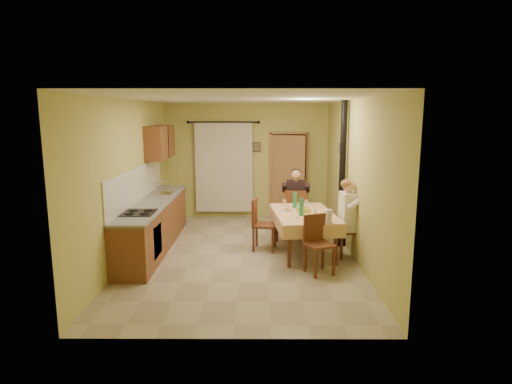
{
  "coord_description": "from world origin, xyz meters",
  "views": [
    {
      "loc": [
        0.28,
        -7.52,
        2.54
      ],
      "look_at": [
        0.25,
        0.1,
        1.15
      ],
      "focal_mm": 30.0,
      "sensor_mm": 36.0,
      "label": 1
    }
  ],
  "objects_px": {
    "chair_left": "(264,235)",
    "chair_near": "(319,256)",
    "stove_flue": "(341,194)",
    "chair_right": "(348,242)",
    "chair_far": "(295,222)",
    "man_far": "(296,195)",
    "dining_table": "(304,233)",
    "man_right": "(349,210)"
  },
  "relations": [
    {
      "from": "chair_left",
      "to": "chair_right",
      "type": "bearing_deg",
      "value": 83.59
    },
    {
      "from": "chair_left",
      "to": "stove_flue",
      "type": "xyz_separation_m",
      "value": [
        1.51,
        0.3,
        0.73
      ]
    },
    {
      "from": "chair_left",
      "to": "man_far",
      "type": "height_order",
      "value": "man_far"
    },
    {
      "from": "chair_left",
      "to": "man_far",
      "type": "distance_m",
      "value": 1.31
    },
    {
      "from": "dining_table",
      "to": "chair_near",
      "type": "height_order",
      "value": "chair_near"
    },
    {
      "from": "dining_table",
      "to": "chair_left",
      "type": "relative_size",
      "value": 1.91
    },
    {
      "from": "dining_table",
      "to": "chair_left",
      "type": "bearing_deg",
      "value": 161.35
    },
    {
      "from": "man_far",
      "to": "chair_right",
      "type": "bearing_deg",
      "value": -52.87
    },
    {
      "from": "chair_far",
      "to": "man_far",
      "type": "height_order",
      "value": "man_far"
    },
    {
      "from": "chair_far",
      "to": "chair_left",
      "type": "height_order",
      "value": "chair_far"
    },
    {
      "from": "chair_left",
      "to": "man_far",
      "type": "xyz_separation_m",
      "value": [
        0.68,
        0.94,
        0.59
      ]
    },
    {
      "from": "chair_near",
      "to": "chair_left",
      "type": "bearing_deg",
      "value": -77.25
    },
    {
      "from": "chair_left",
      "to": "chair_near",
      "type": "bearing_deg",
      "value": 45.05
    },
    {
      "from": "man_far",
      "to": "chair_left",
      "type": "bearing_deg",
      "value": -119.9
    },
    {
      "from": "dining_table",
      "to": "man_right",
      "type": "distance_m",
      "value": 0.95
    },
    {
      "from": "chair_near",
      "to": "stove_flue",
      "type": "height_order",
      "value": "stove_flue"
    },
    {
      "from": "chair_far",
      "to": "man_far",
      "type": "xyz_separation_m",
      "value": [
        0.0,
        0.01,
        0.59
      ]
    },
    {
      "from": "man_right",
      "to": "stove_flue",
      "type": "xyz_separation_m",
      "value": [
        0.0,
        0.74,
        0.15
      ]
    },
    {
      "from": "chair_right",
      "to": "chair_left",
      "type": "relative_size",
      "value": 0.95
    },
    {
      "from": "chair_far",
      "to": "chair_right",
      "type": "relative_size",
      "value": 1.08
    },
    {
      "from": "chair_far",
      "to": "stove_flue",
      "type": "relative_size",
      "value": 0.36
    },
    {
      "from": "chair_far",
      "to": "chair_left",
      "type": "distance_m",
      "value": 1.15
    },
    {
      "from": "dining_table",
      "to": "chair_far",
      "type": "bearing_deg",
      "value": 87.26
    },
    {
      "from": "man_right",
      "to": "chair_left",
      "type": "bearing_deg",
      "value": 68.31
    },
    {
      "from": "dining_table",
      "to": "chair_far",
      "type": "distance_m",
      "value": 1.1
    },
    {
      "from": "chair_near",
      "to": "stove_flue",
      "type": "xyz_separation_m",
      "value": [
        0.63,
        1.53,
        0.74
      ]
    },
    {
      "from": "dining_table",
      "to": "chair_far",
      "type": "relative_size",
      "value": 1.86
    },
    {
      "from": "chair_far",
      "to": "man_far",
      "type": "distance_m",
      "value": 0.59
    },
    {
      "from": "chair_near",
      "to": "chair_right",
      "type": "distance_m",
      "value": 1.02
    },
    {
      "from": "chair_near",
      "to": "dining_table",
      "type": "bearing_deg",
      "value": -105.31
    },
    {
      "from": "chair_left",
      "to": "stove_flue",
      "type": "height_order",
      "value": "stove_flue"
    },
    {
      "from": "dining_table",
      "to": "stove_flue",
      "type": "bearing_deg",
      "value": 25.71
    },
    {
      "from": "chair_near",
      "to": "chair_left",
      "type": "distance_m",
      "value": 1.51
    },
    {
      "from": "chair_far",
      "to": "chair_right",
      "type": "distance_m",
      "value": 1.6
    },
    {
      "from": "chair_left",
      "to": "dining_table",
      "type": "bearing_deg",
      "value": 86.63
    },
    {
      "from": "chair_near",
      "to": "chair_right",
      "type": "height_order",
      "value": "chair_near"
    },
    {
      "from": "chair_right",
      "to": "man_far",
      "type": "bearing_deg",
      "value": 25.66
    },
    {
      "from": "chair_right",
      "to": "stove_flue",
      "type": "height_order",
      "value": "stove_flue"
    },
    {
      "from": "dining_table",
      "to": "man_right",
      "type": "xyz_separation_m",
      "value": [
        0.77,
        -0.27,
        0.5
      ]
    },
    {
      "from": "dining_table",
      "to": "chair_right",
      "type": "distance_m",
      "value": 0.83
    },
    {
      "from": "stove_flue",
      "to": "chair_far",
      "type": "bearing_deg",
      "value": 142.74
    },
    {
      "from": "dining_table",
      "to": "stove_flue",
      "type": "distance_m",
      "value": 1.11
    }
  ]
}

